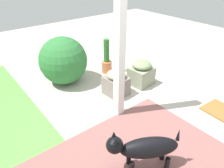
# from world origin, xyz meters

# --- Properties ---
(ground_plane) EXTENTS (12.00, 12.00, 0.00)m
(ground_plane) POSITION_xyz_m (0.00, 0.00, 0.00)
(ground_plane) COLOR #B2AA9D
(porch_pillar) EXTENTS (0.12, 0.12, 2.53)m
(porch_pillar) POSITION_xyz_m (0.19, 0.05, 1.27)
(porch_pillar) COLOR white
(porch_pillar) RESTS_ON ground
(stone_planter_nearest) EXTENTS (0.42, 0.44, 0.49)m
(stone_planter_nearest) POSITION_xyz_m (0.63, -0.88, 0.24)
(stone_planter_nearest) COLOR gray
(stone_planter_nearest) RESTS_ON ground
(stone_planter_near) EXTENTS (0.42, 0.38, 0.47)m
(stone_planter_near) POSITION_xyz_m (0.65, -0.27, 0.23)
(stone_planter_near) COLOR slate
(stone_planter_near) RESTS_ON ground
(round_shrub) EXTENTS (0.91, 0.91, 0.91)m
(round_shrub) POSITION_xyz_m (1.62, 0.22, 0.45)
(round_shrub) COLOR #2B6C33
(round_shrub) RESTS_ON ground
(terracotta_pot_tall) EXTENTS (0.21, 0.21, 0.73)m
(terracotta_pot_tall) POSITION_xyz_m (1.44, -0.67, 0.26)
(terracotta_pot_tall) COLOR #CA6D44
(terracotta_pot_tall) RESTS_ON ground
(dog) EXTENTS (0.55, 0.77, 0.56)m
(dog) POSITION_xyz_m (-0.77, 0.50, 0.33)
(dog) COLOR black
(dog) RESTS_ON ground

